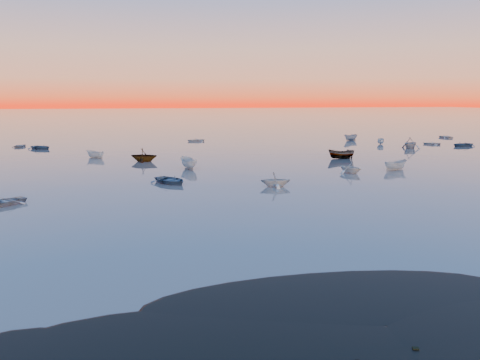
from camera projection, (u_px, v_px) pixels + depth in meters
name	position (u px, v px, depth m)	size (l,w,h in m)	color
ground	(171.00, 135.00, 116.06)	(600.00, 600.00, 0.00)	#6F625C
mud_lobes	(349.00, 327.00, 18.91)	(140.00, 6.00, 0.07)	black
moored_fleet	(193.00, 159.00, 70.85)	(124.00, 58.00, 1.20)	beige
boat_near_left	(171.00, 183.00, 50.62)	(4.46, 1.86, 1.12)	#38516C
boat_near_center	(395.00, 170.00, 60.14)	(3.63, 1.53, 1.26)	beige
boat_near_right	(350.00, 173.00, 57.59)	(3.31, 1.49, 1.16)	beige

